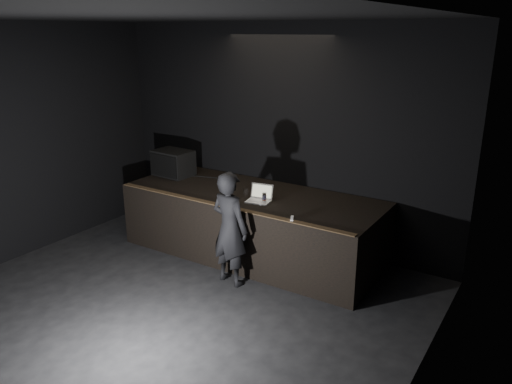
{
  "coord_description": "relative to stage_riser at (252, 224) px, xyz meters",
  "views": [
    {
      "loc": [
        3.93,
        -3.31,
        3.37
      ],
      "look_at": [
        0.34,
        2.3,
        1.2
      ],
      "focal_mm": 35.0,
      "sensor_mm": 36.0,
      "label": 1
    }
  ],
  "objects": [
    {
      "name": "wii_remote",
      "position": [
        1.05,
        -0.65,
        0.51
      ],
      "size": [
        0.1,
        0.16,
        0.03
      ],
      "primitive_type": "cube",
      "rotation": [
        0.0,
        0.0,
        0.45
      ],
      "color": "white",
      "rests_on": "stage_riser"
    },
    {
      "name": "beer_can",
      "position": [
        0.38,
        -0.26,
        0.57
      ],
      "size": [
        0.06,
        0.06,
        0.15
      ],
      "color": "silver",
      "rests_on": "stage_riser"
    },
    {
      "name": "cable",
      "position": [
        -1.14,
        0.28,
        0.51
      ],
      "size": [
        0.77,
        0.23,
        0.02
      ],
      "primitive_type": "cylinder",
      "rotation": [
        0.0,
        1.57,
        0.27
      ],
      "color": "black",
      "rests_on": "stage_riser"
    },
    {
      "name": "riser_lip",
      "position": [
        0.0,
        -0.71,
        0.51
      ],
      "size": [
        3.92,
        0.1,
        0.01
      ],
      "primitive_type": "cube",
      "color": "brown",
      "rests_on": "stage_riser"
    },
    {
      "name": "plastic_cup",
      "position": [
        -0.04,
        -0.1,
        0.55
      ],
      "size": [
        0.07,
        0.07,
        0.09
      ],
      "primitive_type": "cylinder",
      "color": "white",
      "rests_on": "stage_riser"
    },
    {
      "name": "ground",
      "position": [
        0.0,
        -2.73,
        -0.5
      ],
      "size": [
        7.0,
        7.0,
        0.0
      ],
      "primitive_type": "plane",
      "color": "black",
      "rests_on": "ground"
    },
    {
      "name": "person",
      "position": [
        0.26,
        -0.95,
        0.3
      ],
      "size": [
        0.63,
        0.46,
        1.6
      ],
      "primitive_type": "imported",
      "rotation": [
        0.0,
        0.0,
        3.0
      ],
      "color": "black",
      "rests_on": "ground"
    },
    {
      "name": "stage_riser",
      "position": [
        0.0,
        0.0,
        0.0
      ],
      "size": [
        4.0,
        1.5,
        1.0
      ],
      "primitive_type": "cube",
      "color": "black",
      "rests_on": "ground"
    },
    {
      "name": "stage_monitor",
      "position": [
        -1.67,
        0.1,
        0.71
      ],
      "size": [
        0.67,
        0.51,
        0.43
      ],
      "rotation": [
        0.0,
        0.0,
        -0.06
      ],
      "color": "black",
      "rests_on": "stage_riser"
    },
    {
      "name": "room_walls",
      "position": [
        0.0,
        -2.73,
        1.52
      ],
      "size": [
        6.1,
        7.1,
        3.52
      ],
      "color": "black",
      "rests_on": "ground"
    },
    {
      "name": "laptop",
      "position": [
        0.29,
        -0.24,
        0.56
      ],
      "size": [
        0.38,
        0.36,
        0.23
      ],
      "rotation": [
        0.0,
        0.0,
        0.18
      ],
      "color": "white",
      "rests_on": "stage_riser"
    }
  ]
}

